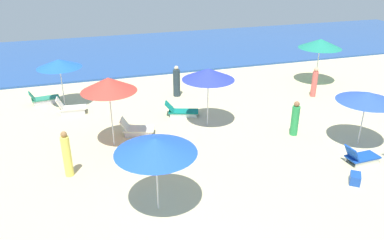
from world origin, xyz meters
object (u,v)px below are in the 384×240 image
(umbrella_5, at_px, (367,97))
(umbrella_9, at_px, (320,44))
(umbrella_7, at_px, (59,64))
(lounge_chair_7_0, at_px, (44,99))
(cooler_box_0, at_px, (355,179))
(beachgoer_1, at_px, (177,82))
(lounge_chair_3_0, at_px, (136,129))
(lounge_chair_7_1, at_px, (70,108))
(beachgoer_0, at_px, (295,119))
(umbrella_3, at_px, (108,84))
(lounge_chair_4_0, at_px, (181,111))
(beachgoer_2, at_px, (67,155))
(lounge_chair_5_0, at_px, (360,157))
(beachgoer_3, at_px, (314,83))
(umbrella_4, at_px, (208,74))
(umbrella_1, at_px, (156,145))

(umbrella_5, xyz_separation_m, umbrella_9, (2.83, 7.09, 0.30))
(umbrella_5, relative_size, umbrella_7, 0.95)
(lounge_chair_7_0, xyz_separation_m, cooler_box_0, (10.13, -10.72, -0.09))
(umbrella_9, height_order, beachgoer_1, umbrella_9)
(lounge_chair_3_0, relative_size, lounge_chair_7_1, 1.11)
(umbrella_5, distance_m, beachgoer_0, 2.84)
(umbrella_3, bearing_deg, lounge_chair_7_1, 112.17)
(lounge_chair_3_0, height_order, lounge_chair_4_0, lounge_chair_3_0)
(lounge_chair_4_0, relative_size, umbrella_5, 0.73)
(beachgoer_2, bearing_deg, umbrella_9, -165.72)
(lounge_chair_7_0, bearing_deg, lounge_chair_5_0, -138.75)
(lounge_chair_4_0, xyz_separation_m, beachgoer_1, (0.53, 2.61, 0.53))
(lounge_chair_5_0, bearing_deg, lounge_chair_4_0, 36.89)
(beachgoer_2, relative_size, beachgoer_3, 1.06)
(beachgoer_3, bearing_deg, umbrella_5, -9.62)
(umbrella_7, height_order, lounge_chair_7_0, umbrella_7)
(lounge_chair_5_0, relative_size, beachgoer_1, 0.80)
(beachgoer_3, bearing_deg, lounge_chair_4_0, -81.68)
(beachgoer_1, relative_size, beachgoer_3, 1.04)
(lounge_chair_7_0, bearing_deg, umbrella_9, -102.96)
(umbrella_4, relative_size, umbrella_5, 1.14)
(lounge_chair_4_0, bearing_deg, umbrella_9, -57.03)
(lounge_chair_7_0, bearing_deg, umbrella_1, -168.26)
(umbrella_4, bearing_deg, beachgoer_1, 94.68)
(lounge_chair_5_0, bearing_deg, umbrella_3, 61.43)
(lounge_chair_7_1, bearing_deg, lounge_chair_7_0, 40.38)
(umbrella_3, bearing_deg, lounge_chair_4_0, 31.21)
(umbrella_5, relative_size, beachgoer_2, 1.36)
(umbrella_7, bearing_deg, umbrella_4, -34.99)
(umbrella_1, bearing_deg, umbrella_5, 10.97)
(umbrella_9, xyz_separation_m, beachgoer_2, (-13.87, -6.03, -1.52))
(lounge_chair_4_0, xyz_separation_m, beachgoer_2, (-5.06, -3.78, 0.56))
(lounge_chair_7_1, distance_m, beachgoer_0, 10.26)
(umbrella_1, bearing_deg, beachgoer_0, 25.85)
(cooler_box_0, bearing_deg, lounge_chair_7_0, 81.62)
(umbrella_9, bearing_deg, beachgoer_2, -156.50)
(umbrella_9, relative_size, beachgoer_3, 1.63)
(umbrella_5, bearing_deg, beachgoer_1, 126.23)
(umbrella_1, height_order, umbrella_7, umbrella_7)
(lounge_chair_4_0, relative_size, lounge_chair_7_0, 1.11)
(lounge_chair_5_0, bearing_deg, beachgoer_2, 74.49)
(lounge_chair_7_0, bearing_deg, beachgoer_0, -132.21)
(umbrella_9, bearing_deg, umbrella_4, -155.83)
(lounge_chair_3_0, distance_m, beachgoer_3, 9.88)
(cooler_box_0, bearing_deg, beachgoer_0, 38.24)
(umbrella_7, bearing_deg, lounge_chair_7_0, 145.42)
(beachgoer_0, distance_m, beachgoer_2, 9.04)
(umbrella_9, distance_m, beachgoer_1, 8.43)
(umbrella_4, distance_m, lounge_chair_7_0, 8.80)
(lounge_chair_7_0, xyz_separation_m, umbrella_9, (14.98, -1.32, 2.05))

